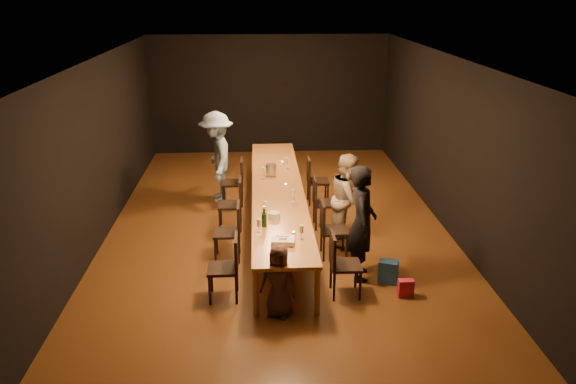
{
  "coord_description": "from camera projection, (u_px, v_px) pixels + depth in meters",
  "views": [
    {
      "loc": [
        -0.35,
        -9.31,
        4.08
      ],
      "look_at": [
        0.13,
        -0.89,
        1.0
      ],
      "focal_mm": 35.0,
      "sensor_mm": 36.0,
      "label": 1
    }
  ],
  "objects": [
    {
      "name": "wineglass_1",
      "position": [
        301.0,
        232.0,
        7.86
      ],
      "size": [
        0.06,
        0.06,
        0.21
      ],
      "primitive_type": null,
      "color": "beige",
      "rests_on": "table"
    },
    {
      "name": "chair_left_1",
      "position": [
        227.0,
        232.0,
        8.82
      ],
      "size": [
        0.42,
        0.42,
        0.93
      ],
      "primitive_type": null,
      "rotation": [
        0.0,
        0.0,
        1.57
      ],
      "color": "black",
      "rests_on": "ground"
    },
    {
      "name": "chair_right_0",
      "position": [
        346.0,
        264.0,
        7.78
      ],
      "size": [
        0.42,
        0.42,
        0.93
      ],
      "primitive_type": null,
      "rotation": [
        0.0,
        0.0,
        -1.57
      ],
      "color": "black",
      "rests_on": "ground"
    },
    {
      "name": "tealight_far",
      "position": [
        282.0,
        162.0,
        11.29
      ],
      "size": [
        0.05,
        0.05,
        0.03
      ],
      "primitive_type": "cylinder",
      "color": "#B2B7B2",
      "rests_on": "table"
    },
    {
      "name": "table",
      "position": [
        278.0,
        191.0,
        9.91
      ],
      "size": [
        0.9,
        6.0,
        0.75
      ],
      "color": "#9B5A2D",
      "rests_on": "ground"
    },
    {
      "name": "wineglass_0",
      "position": [
        259.0,
        226.0,
        8.08
      ],
      "size": [
        0.06,
        0.06,
        0.21
      ],
      "primitive_type": null,
      "color": "beige",
      "rests_on": "table"
    },
    {
      "name": "wineglass_3",
      "position": [
        293.0,
        196.0,
        9.24
      ],
      "size": [
        0.06,
        0.06,
        0.21
      ],
      "primitive_type": null,
      "color": "beige",
      "rests_on": "table"
    },
    {
      "name": "ice_bucket",
      "position": [
        271.0,
        170.0,
        10.53
      ],
      "size": [
        0.23,
        0.23,
        0.22
      ],
      "primitive_type": "cylinder",
      "rotation": [
        0.0,
        0.0,
        0.21
      ],
      "color": "#B5B6BA",
      "rests_on": "table"
    },
    {
      "name": "tealight_mid",
      "position": [
        286.0,
        185.0,
        10.01
      ],
      "size": [
        0.05,
        0.05,
        0.03
      ],
      "primitive_type": "cylinder",
      "color": "#B2B7B2",
      "rests_on": "table"
    },
    {
      "name": "woman_tan",
      "position": [
        348.0,
        199.0,
        9.33
      ],
      "size": [
        0.8,
        0.9,
        1.54
      ],
      "primitive_type": "imported",
      "rotation": [
        0.0,
        0.0,
        1.24
      ],
      "color": "#C1AE91",
      "rests_on": "ground"
    },
    {
      "name": "wineglass_5",
      "position": [
        286.0,
        163.0,
        10.95
      ],
      "size": [
        0.06,
        0.06,
        0.21
      ],
      "primitive_type": null,
      "color": "silver",
      "rests_on": "table"
    },
    {
      "name": "chair_left_3",
      "position": [
        232.0,
        182.0,
        11.07
      ],
      "size": [
        0.42,
        0.42,
        0.93
      ],
      "primitive_type": null,
      "rotation": [
        0.0,
        0.0,
        1.57
      ],
      "color": "black",
      "rests_on": "ground"
    },
    {
      "name": "wineglass_2",
      "position": [
        265.0,
        207.0,
        8.75
      ],
      "size": [
        0.06,
        0.06,
        0.21
      ],
      "primitive_type": null,
      "color": "silver",
      "rests_on": "table"
    },
    {
      "name": "wineglass_4",
      "position": [
        264.0,
        173.0,
        10.39
      ],
      "size": [
        0.06,
        0.06,
        0.21
      ],
      "primitive_type": null,
      "color": "silver",
      "rests_on": "table"
    },
    {
      "name": "room_shell",
      "position": [
        277.0,
        114.0,
        9.43
      ],
      "size": [
        6.04,
        10.04,
        3.02
      ],
      "color": "black",
      "rests_on": "ground"
    },
    {
      "name": "chair_left_2",
      "position": [
        230.0,
        204.0,
        9.94
      ],
      "size": [
        0.42,
        0.42,
        0.93
      ],
      "primitive_type": null,
      "rotation": [
        0.0,
        0.0,
        1.57
      ],
      "color": "black",
      "rests_on": "ground"
    },
    {
      "name": "chair_right_1",
      "position": [
        334.0,
        229.0,
        8.91
      ],
      "size": [
        0.42,
        0.42,
        0.93
      ],
      "primitive_type": null,
      "rotation": [
        0.0,
        0.0,
        -1.57
      ],
      "color": "black",
      "rests_on": "ground"
    },
    {
      "name": "gift_bag_blue",
      "position": [
        388.0,
        272.0,
        8.2
      ],
      "size": [
        0.32,
        0.27,
        0.34
      ],
      "primitive_type": "cube",
      "rotation": [
        0.0,
        0.0,
        -0.37
      ],
      "color": "#225996",
      "rests_on": "ground"
    },
    {
      "name": "chair_right_3",
      "position": [
        318.0,
        181.0,
        11.16
      ],
      "size": [
        0.42,
        0.42,
        0.93
      ],
      "primitive_type": null,
      "rotation": [
        0.0,
        0.0,
        -1.57
      ],
      "color": "black",
      "rests_on": "ground"
    },
    {
      "name": "chair_left_0",
      "position": [
        223.0,
        268.0,
        7.69
      ],
      "size": [
        0.42,
        0.42,
        0.93
      ],
      "primitive_type": null,
      "rotation": [
        0.0,
        0.0,
        1.57
      ],
      "color": "black",
      "rests_on": "ground"
    },
    {
      "name": "ground",
      "position": [
        278.0,
        227.0,
        10.15
      ],
      "size": [
        10.0,
        10.0,
        0.0
      ],
      "primitive_type": "plane",
      "color": "#4B2B12",
      "rests_on": "ground"
    },
    {
      "name": "gift_bag_red",
      "position": [
        405.0,
        288.0,
        7.84
      ],
      "size": [
        0.22,
        0.12,
        0.25
      ],
      "primitive_type": "cube",
      "rotation": [
        0.0,
        0.0,
        0.02
      ],
      "color": "#B71B34",
      "rests_on": "ground"
    },
    {
      "name": "champagne_bottle",
      "position": [
        264.0,
        216.0,
        8.25
      ],
      "size": [
        0.09,
        0.09,
        0.32
      ],
      "primitive_type": null,
      "rotation": [
        0.0,
        0.0,
        0.26
      ],
      "color": "black",
      "rests_on": "table"
    },
    {
      "name": "tealight_near",
      "position": [
        294.0,
        233.0,
        8.05
      ],
      "size": [
        0.05,
        0.05,
        0.03
      ],
      "primitive_type": "cylinder",
      "color": "#B2B7B2",
      "rests_on": "table"
    },
    {
      "name": "man_blue",
      "position": [
        217.0,
        157.0,
        11.19
      ],
      "size": [
        0.84,
        1.26,
        1.81
      ],
      "primitive_type": "imported",
      "rotation": [
        0.0,
        0.0,
        -1.42
      ],
      "color": "#81A4C7",
      "rests_on": "ground"
    },
    {
      "name": "child",
      "position": [
        279.0,
        281.0,
        7.27
      ],
      "size": [
        0.57,
        0.48,
        1.0
      ],
      "primitive_type": "imported",
      "rotation": [
        0.0,
        0.0,
        -0.39
      ],
      "color": "#402924",
      "rests_on": "ground"
    },
    {
      "name": "woman_birthday",
      "position": [
        362.0,
        223.0,
        8.13
      ],
      "size": [
        0.49,
        0.68,
        1.74
      ],
      "primitive_type": "imported",
      "rotation": [
        0.0,
        0.0,
        1.45
      ],
      "color": "black",
      "rests_on": "ground"
    },
    {
      "name": "chair_right_2",
      "position": [
        325.0,
        202.0,
        10.03
      ],
      "size": [
        0.42,
        0.42,
        0.93
      ],
      "primitive_type": null,
      "rotation": [
        0.0,
        0.0,
        -1.57
      ],
      "color": "black",
      "rests_on": "ground"
    },
    {
      "name": "birthday_cake",
      "position": [
        283.0,
        241.0,
        7.75
      ],
      "size": [
        0.35,
        0.29,
        0.08
      ],
      "rotation": [
        0.0,
        0.0,
        -0.12
      ],
      "color": "white",
      "rests_on": "table"
    },
    {
      "name": "plate_stack",
      "position": [
        274.0,
        215.0,
        8.58
      ],
      "size": [
        0.22,
        0.22,
        0.1
      ],
      "primitive_type": "cylinder",
      "rotation": [
        0.0,
        0.0,
        0.23
      ],
      "color": "silver",
      "rests_on": "table"
    }
  ]
}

